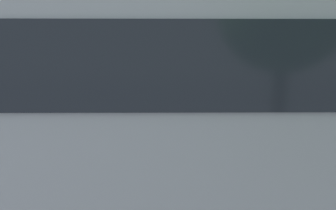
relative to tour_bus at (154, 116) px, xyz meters
The scene contains 12 objects.
ground_plane 4.62m from the tour_bus, 106.13° to the right, with size 80.00×80.00×0.00m, color #4C4C51.
tour_bus is the anchor object (origin of this frame).
spectator_far_left 3.75m from the tour_bus, 127.49° to the right, with size 0.58×0.35×1.77m.
spectator_left 2.89m from the tour_bus, 105.48° to the right, with size 0.58×0.34×1.70m.
spectator_centre 3.00m from the tour_bus, 80.55° to the right, with size 0.58×0.37×1.70m.
spectator_right 3.36m from the tour_bus, 57.79° to the right, with size 0.58×0.34×1.80m.
stunt_motorcycle 7.42m from the tour_bus, 89.39° to the right, with size 1.78×1.17×1.80m.
traffic_cone 7.32m from the tour_bus, 109.18° to the right, with size 0.34×0.34×0.63m.
bay_line_b 6.12m from the tour_bus, 120.72° to the right, with size 0.27×4.15×0.01m.
bay_line_c 5.34m from the tour_bus, 94.80° to the right, with size 0.24×3.56×0.01m.
bay_line_d 5.75m from the tour_bus, 66.92° to the right, with size 0.28×4.47×0.01m.
bay_line_e 7.13m from the tour_bus, 46.89° to the right, with size 0.24×3.53×0.01m.
Camera 1 is at (0.90, 9.13, 2.52)m, focal length 36.54 mm.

